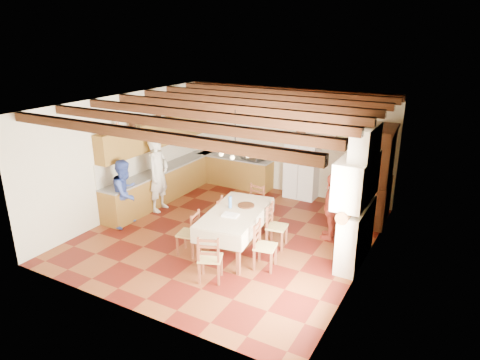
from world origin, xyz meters
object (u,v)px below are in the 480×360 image
(person_woman_red, at_px, (331,206))
(chair_left_near, at_px, (188,233))
(chair_right_near, at_px, (265,246))
(microwave, at_px, (253,154))
(chair_left_far, at_px, (213,217))
(person_woman_blue, at_px, (126,193))
(chair_end_far, at_px, (253,205))
(dining_table, at_px, (236,215))
(person_man, at_px, (158,174))
(refrigerator, at_px, (303,166))
(hutch, at_px, (380,176))
(chair_right_far, at_px, (277,226))
(chair_end_near, at_px, (210,257))

(person_woman_red, bearing_deg, chair_left_near, -54.24)
(chair_right_near, relative_size, microwave, 1.59)
(chair_left_near, xyz_separation_m, person_woman_red, (2.35, 2.14, 0.28))
(person_woman_red, xyz_separation_m, microwave, (-2.98, 2.00, 0.30))
(chair_left_far, relative_size, person_woman_red, 0.63)
(chair_left_near, xyz_separation_m, chair_right_near, (1.65, 0.26, 0.00))
(person_woman_red, bearing_deg, person_woman_blue, -75.73)
(chair_left_near, xyz_separation_m, chair_end_far, (0.50, 1.96, 0.00))
(dining_table, relative_size, chair_right_near, 2.25)
(chair_end_far, bearing_deg, person_woman_blue, -143.77)
(chair_left_far, xyz_separation_m, person_man, (-2.05, 0.65, 0.50))
(refrigerator, relative_size, microwave, 2.90)
(hutch, distance_m, chair_left_near, 4.73)
(hutch, height_order, chair_left_far, hutch)
(chair_left_far, xyz_separation_m, person_woman_red, (2.32, 1.24, 0.28))
(chair_right_near, height_order, chair_end_far, same)
(dining_table, xyz_separation_m, chair_left_near, (-0.77, -0.63, -0.33))
(dining_table, height_order, chair_left_far, chair_left_far)
(chair_left_near, xyz_separation_m, person_man, (-2.02, 1.55, 0.50))
(microwave, bearing_deg, chair_end_far, -47.08)
(dining_table, distance_m, person_woman_blue, 2.88)
(dining_table, bearing_deg, microwave, 111.84)
(chair_right_far, xyz_separation_m, person_woman_red, (0.87, 0.95, 0.28))
(dining_table, distance_m, chair_right_far, 0.96)
(dining_table, relative_size, chair_right_far, 2.25)
(person_man, bearing_deg, person_woman_red, -89.32)
(dining_table, bearing_deg, chair_end_near, -81.96)
(chair_left_far, distance_m, person_woman_red, 2.65)
(chair_right_far, xyz_separation_m, person_man, (-3.50, 0.36, 0.50))
(chair_end_far, distance_m, person_man, 2.61)
(chair_end_far, relative_size, microwave, 1.59)
(chair_right_far, height_order, person_woman_red, person_woman_red)
(refrigerator, height_order, dining_table, refrigerator)
(refrigerator, xyz_separation_m, chair_left_far, (-0.82, -3.37, -0.40))
(person_woman_blue, bearing_deg, chair_end_far, -66.78)
(dining_table, bearing_deg, chair_right_near, -22.80)
(dining_table, height_order, person_woman_red, person_woman_red)
(chair_left_near, xyz_separation_m, microwave, (-0.63, 4.14, 0.59))
(dining_table, bearing_deg, chair_right_far, 38.45)
(dining_table, bearing_deg, person_woman_blue, -176.37)
(chair_right_far, xyz_separation_m, person_woman_blue, (-3.58, -0.74, 0.34))
(chair_end_near, distance_m, person_woman_red, 3.12)
(refrigerator, relative_size, hutch, 0.75)
(hutch, bearing_deg, chair_right_far, -127.62)
(chair_left_near, height_order, chair_right_near, same)
(refrigerator, distance_m, chair_right_far, 3.17)
(chair_end_near, bearing_deg, refrigerator, -111.34)
(refrigerator, height_order, chair_right_far, refrigerator)
(chair_left_near, bearing_deg, chair_right_far, 118.48)
(hutch, xyz_separation_m, chair_right_near, (-1.40, -3.29, -0.69))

